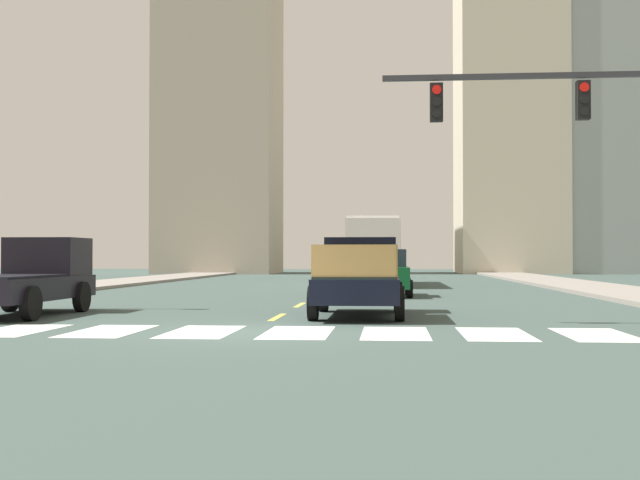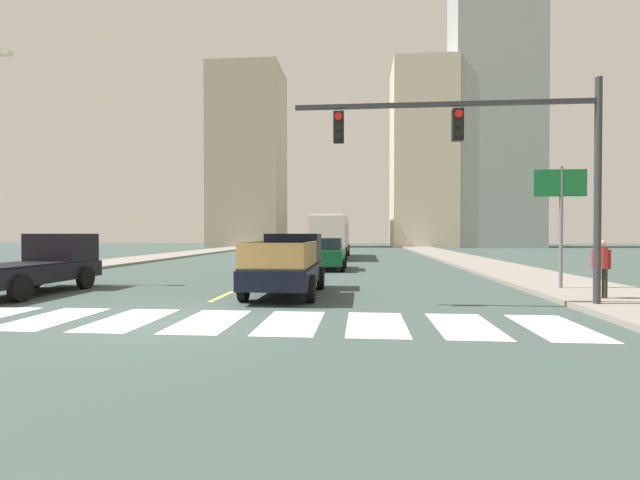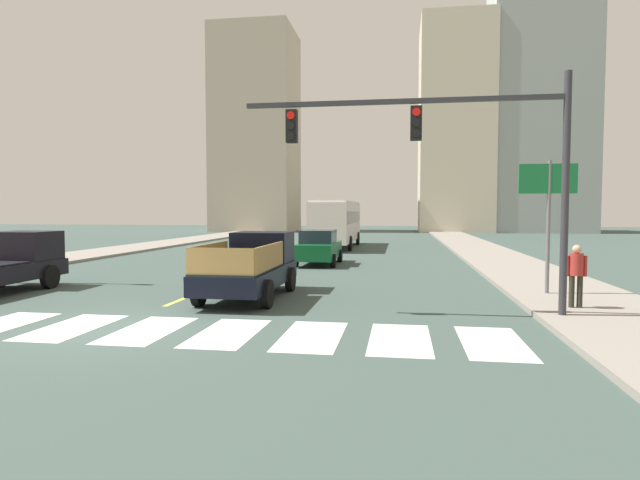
{
  "view_description": "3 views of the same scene",
  "coord_description": "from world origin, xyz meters",
  "px_view_note": "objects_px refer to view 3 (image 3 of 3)",
  "views": [
    {
      "loc": [
        2.68,
        -15.84,
        1.46
      ],
      "look_at": [
        0.5,
        10.35,
        1.99
      ],
      "focal_mm": 46.56,
      "sensor_mm": 36.0,
      "label": 1
    },
    {
      "loc": [
        4.34,
        -10.01,
        1.98
      ],
      "look_at": [
        2.08,
        15.13,
        1.6
      ],
      "focal_mm": 25.79,
      "sensor_mm": 36.0,
      "label": 2
    },
    {
      "loc": [
        6.53,
        -10.98,
        2.69
      ],
      "look_at": [
        2.48,
        15.37,
        1.18
      ],
      "focal_mm": 29.6,
      "sensor_mm": 36.0,
      "label": 3
    }
  ],
  "objects_px": {
    "city_bus": "(337,221)",
    "pickup_dark": "(1,265)",
    "traffic_signal_gantry": "(459,151)",
    "pedestrian_walking": "(576,271)",
    "pickup_stakebed": "(253,266)",
    "sedan_mid": "(319,247)",
    "direction_sign_green": "(548,199)"
  },
  "relations": [
    {
      "from": "pickup_stakebed",
      "to": "sedan_mid",
      "type": "xyz_separation_m",
      "value": [
        0.57,
        9.83,
        -0.08
      ]
    },
    {
      "from": "sedan_mid",
      "to": "pedestrian_walking",
      "type": "bearing_deg",
      "value": -53.21
    },
    {
      "from": "pedestrian_walking",
      "to": "pickup_stakebed",
      "type": "bearing_deg",
      "value": 3.44
    },
    {
      "from": "pickup_stakebed",
      "to": "city_bus",
      "type": "height_order",
      "value": "city_bus"
    },
    {
      "from": "pedestrian_walking",
      "to": "pickup_dark",
      "type": "bearing_deg",
      "value": 9.59
    },
    {
      "from": "direction_sign_green",
      "to": "pickup_stakebed",
      "type": "bearing_deg",
      "value": -173.73
    },
    {
      "from": "city_bus",
      "to": "traffic_signal_gantry",
      "type": "xyz_separation_m",
      "value": [
        5.97,
        -24.28,
        2.21
      ]
    },
    {
      "from": "pickup_stakebed",
      "to": "traffic_signal_gantry",
      "type": "xyz_separation_m",
      "value": [
        6.0,
        -2.49,
        3.22
      ]
    },
    {
      "from": "pickup_stakebed",
      "to": "sedan_mid",
      "type": "height_order",
      "value": "pickup_stakebed"
    },
    {
      "from": "pickup_dark",
      "to": "traffic_signal_gantry",
      "type": "bearing_deg",
      "value": -9.01
    },
    {
      "from": "traffic_signal_gantry",
      "to": "direction_sign_green",
      "type": "xyz_separation_m",
      "value": [
        3.02,
        3.49,
        -1.13
      ]
    },
    {
      "from": "pickup_stakebed",
      "to": "pedestrian_walking",
      "type": "xyz_separation_m",
      "value": [
        9.13,
        -1.42,
        0.18
      ]
    },
    {
      "from": "city_bus",
      "to": "sedan_mid",
      "type": "height_order",
      "value": "city_bus"
    },
    {
      "from": "city_bus",
      "to": "traffic_signal_gantry",
      "type": "relative_size",
      "value": 1.35
    },
    {
      "from": "pickup_stakebed",
      "to": "city_bus",
      "type": "xyz_separation_m",
      "value": [
        0.02,
        21.79,
        1.02
      ]
    },
    {
      "from": "sedan_mid",
      "to": "direction_sign_green",
      "type": "relative_size",
      "value": 1.05
    },
    {
      "from": "pickup_stakebed",
      "to": "pickup_dark",
      "type": "distance_m",
      "value": 8.33
    },
    {
      "from": "sedan_mid",
      "to": "traffic_signal_gantry",
      "type": "height_order",
      "value": "traffic_signal_gantry"
    },
    {
      "from": "city_bus",
      "to": "pickup_dark",
      "type": "bearing_deg",
      "value": -110.22
    },
    {
      "from": "pickup_stakebed",
      "to": "city_bus",
      "type": "bearing_deg",
      "value": 92.21
    },
    {
      "from": "sedan_mid",
      "to": "pedestrian_walking",
      "type": "distance_m",
      "value": 14.14
    },
    {
      "from": "city_bus",
      "to": "pedestrian_walking",
      "type": "distance_m",
      "value": 24.94
    },
    {
      "from": "traffic_signal_gantry",
      "to": "pedestrian_walking",
      "type": "height_order",
      "value": "traffic_signal_gantry"
    },
    {
      "from": "pickup_dark",
      "to": "pedestrian_walking",
      "type": "height_order",
      "value": "pickup_dark"
    },
    {
      "from": "pickup_dark",
      "to": "sedan_mid",
      "type": "height_order",
      "value": "pickup_dark"
    },
    {
      "from": "pickup_stakebed",
      "to": "city_bus",
      "type": "distance_m",
      "value": 21.81
    },
    {
      "from": "sedan_mid",
      "to": "pedestrian_walking",
      "type": "height_order",
      "value": "pedestrian_walking"
    },
    {
      "from": "city_bus",
      "to": "pedestrian_walking",
      "type": "xyz_separation_m",
      "value": [
        9.1,
        -23.21,
        -0.84
      ]
    },
    {
      "from": "city_bus",
      "to": "pedestrian_walking",
      "type": "height_order",
      "value": "city_bus"
    },
    {
      "from": "pickup_dark",
      "to": "traffic_signal_gantry",
      "type": "distance_m",
      "value": 14.79
    },
    {
      "from": "traffic_signal_gantry",
      "to": "city_bus",
      "type": "bearing_deg",
      "value": 103.82
    },
    {
      "from": "pickup_stakebed",
      "to": "city_bus",
      "type": "relative_size",
      "value": 0.48
    }
  ]
}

